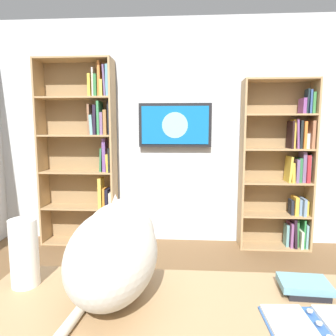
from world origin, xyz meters
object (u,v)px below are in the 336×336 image
object	(u,v)px
bookshelf_left	(284,170)
bookshelf_right	(88,155)
desk_book_stack	(304,287)
cat	(115,247)
wall_mounted_tv	(175,125)
open_binder	(319,326)
paper_towel_roll	(24,253)

from	to	relation	value
bookshelf_left	bookshelf_right	distance (m)	2.33
bookshelf_right	desk_book_stack	distance (m)	2.94
bookshelf_left	cat	size ratio (longest dim) A/B	2.81
wall_mounted_tv	cat	size ratio (longest dim) A/B	1.25
cat	desk_book_stack	size ratio (longest dim) A/B	3.58
wall_mounted_tv	cat	world-z (taller)	wall_mounted_tv
bookshelf_left	open_binder	world-z (taller)	bookshelf_left
wall_mounted_tv	desk_book_stack	bearing A→B (deg)	103.83
bookshelf_left	cat	distance (m)	2.81
open_binder	paper_towel_roll	world-z (taller)	paper_towel_roll
bookshelf_left	paper_towel_roll	size ratio (longest dim) A/B	7.03
bookshelf_left	cat	xyz separation A→B (m)	(1.40, 2.43, 0.01)
bookshelf_right	bookshelf_left	bearing A→B (deg)	179.98
wall_mounted_tv	open_binder	world-z (taller)	wall_mounted_tv
wall_mounted_tv	cat	distance (m)	2.57
desk_book_stack	cat	bearing A→B (deg)	2.55
paper_towel_roll	desk_book_stack	xyz separation A→B (m)	(-1.12, -0.01, -0.11)
open_binder	wall_mounted_tv	bearing A→B (deg)	-77.90
bookshelf_left	wall_mounted_tv	xyz separation A→B (m)	(1.28, -0.08, 0.51)
paper_towel_roll	desk_book_stack	world-z (taller)	paper_towel_roll
bookshelf_right	open_binder	bearing A→B (deg)	121.92
bookshelf_right	open_binder	world-z (taller)	bookshelf_right
cat	desk_book_stack	world-z (taller)	cat
bookshelf_left	paper_towel_roll	bearing A→B (deg)	53.47
bookshelf_right	cat	bearing A→B (deg)	110.81
open_binder	bookshelf_right	bearing A→B (deg)	-58.08
bookshelf_right	wall_mounted_tv	world-z (taller)	bookshelf_right
bookshelf_left	wall_mounted_tv	distance (m)	1.38
open_binder	bookshelf_left	bearing A→B (deg)	-104.99
cat	bookshelf_right	bearing A→B (deg)	-69.19
bookshelf_right	cat	distance (m)	2.61
wall_mounted_tv	bookshelf_right	bearing A→B (deg)	4.47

